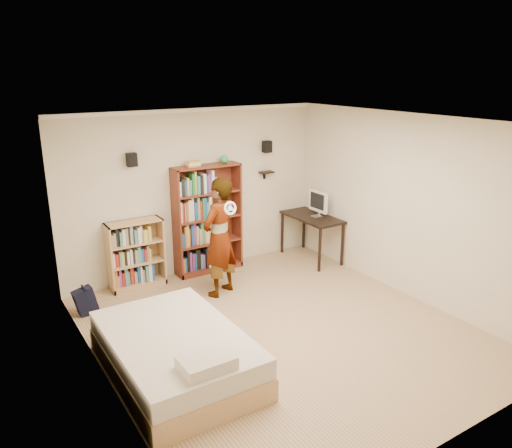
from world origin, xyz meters
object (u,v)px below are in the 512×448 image
(tall_bookshelf, at_px, (208,219))
(low_bookshelf, at_px, (136,254))
(daybed, at_px, (175,348))
(computer_desk, at_px, (311,237))
(person, at_px, (220,238))

(tall_bookshelf, distance_m, low_bookshelf, 1.31)
(tall_bookshelf, bearing_deg, daybed, -124.21)
(daybed, bearing_deg, tall_bookshelf, 55.79)
(computer_desk, height_order, daybed, computer_desk)
(daybed, bearing_deg, person, 47.87)
(tall_bookshelf, height_order, computer_desk, tall_bookshelf)
(low_bookshelf, relative_size, daybed, 0.51)
(low_bookshelf, bearing_deg, tall_bookshelf, -0.25)
(computer_desk, bearing_deg, person, -168.68)
(low_bookshelf, height_order, computer_desk, low_bookshelf)
(low_bookshelf, distance_m, person, 1.39)
(tall_bookshelf, relative_size, person, 1.00)
(computer_desk, bearing_deg, daybed, -150.41)
(tall_bookshelf, xyz_separation_m, daybed, (-1.69, -2.48, -0.60))
(tall_bookshelf, bearing_deg, person, -106.47)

